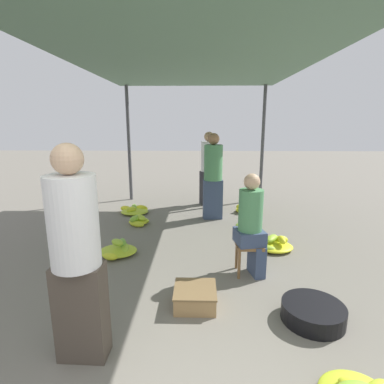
{
  "coord_description": "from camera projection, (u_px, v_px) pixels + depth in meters",
  "views": [
    {
      "loc": [
        0.1,
        -1.15,
        1.91
      ],
      "look_at": [
        0.0,
        2.9,
        0.97
      ],
      "focal_mm": 28.0,
      "sensor_mm": 36.0,
      "label": 1
    }
  ],
  "objects": [
    {
      "name": "canopy_post_back_left",
      "position": [
        129.0,
        144.0,
        7.36
      ],
      "size": [
        0.08,
        0.08,
        2.79
      ],
      "primitive_type": "cylinder",
      "color": "#4C4C51",
      "rests_on": "ground"
    },
    {
      "name": "canopy_post_back_right",
      "position": [
        263.0,
        145.0,
        7.29
      ],
      "size": [
        0.08,
        0.08,
        2.79
      ],
      "primitive_type": "cylinder",
      "color": "#4C4C51",
      "rests_on": "ground"
    },
    {
      "name": "canopy_tarp",
      "position": [
        193.0,
        56.0,
        4.11
      ],
      "size": [
        3.68,
        6.35,
        0.04
      ],
      "primitive_type": "cube",
      "color": "#567A60",
      "rests_on": "canopy_post_front_left"
    },
    {
      "name": "vendor_foreground",
      "position": [
        76.0,
        254.0,
        2.32
      ],
      "size": [
        0.4,
        0.39,
        1.77
      ],
      "color": "#4C4238",
      "rests_on": "ground"
    },
    {
      "name": "stool",
      "position": [
        249.0,
        249.0,
        3.82
      ],
      "size": [
        0.34,
        0.34,
        0.42
      ],
      "color": "brown",
      "rests_on": "ground"
    },
    {
      "name": "vendor_seated",
      "position": [
        252.0,
        223.0,
        3.74
      ],
      "size": [
        0.4,
        0.4,
        1.32
      ],
      "color": "#384766",
      "rests_on": "ground"
    },
    {
      "name": "basin_black",
      "position": [
        313.0,
        313.0,
        2.95
      ],
      "size": [
        0.61,
        0.61,
        0.17
      ],
      "color": "black",
      "rests_on": "ground"
    },
    {
      "name": "banana_pile_left_0",
      "position": [
        119.0,
        250.0,
        4.45
      ],
      "size": [
        0.56,
        0.64,
        0.24
      ],
      "color": "#76B337",
      "rests_on": "ground"
    },
    {
      "name": "banana_pile_left_1",
      "position": [
        134.0,
        210.0,
        6.49
      ],
      "size": [
        0.67,
        0.64,
        0.18
      ],
      "color": "#83B935",
      "rests_on": "ground"
    },
    {
      "name": "banana_pile_left_2",
      "position": [
        139.0,
        221.0,
        5.76
      ],
      "size": [
        0.43,
        0.49,
        0.18
      ],
      "color": "#85B934",
      "rests_on": "ground"
    },
    {
      "name": "banana_pile_right_0",
      "position": [
        248.0,
        209.0,
        6.53
      ],
      "size": [
        0.57,
        0.61,
        0.32
      ],
      "color": "yellow",
      "rests_on": "ground"
    },
    {
      "name": "banana_pile_right_1",
      "position": [
        274.0,
        245.0,
        4.62
      ],
      "size": [
        0.63,
        0.5,
        0.23
      ],
      "color": "#9FC430",
      "rests_on": "ground"
    },
    {
      "name": "banana_pile_right_2",
      "position": [
        248.0,
        225.0,
        5.55
      ],
      "size": [
        0.46,
        0.51,
        0.18
      ],
      "color": "#C5D329",
      "rests_on": "ground"
    },
    {
      "name": "crate_near",
      "position": [
        195.0,
        297.0,
        3.19
      ],
      "size": [
        0.45,
        0.45,
        0.2
      ],
      "color": "#9E7A4C",
      "rests_on": "ground"
    },
    {
      "name": "shopper_walking_mid",
      "position": [
        213.0,
        175.0,
        5.95
      ],
      "size": [
        0.4,
        0.4,
        1.72
      ],
      "color": "#384766",
      "rests_on": "ground"
    },
    {
      "name": "shopper_walking_far",
      "position": [
        209.0,
        167.0,
        7.05
      ],
      "size": [
        0.48,
        0.48,
        1.72
      ],
      "color": "#2D2D33",
      "rests_on": "ground"
    }
  ]
}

